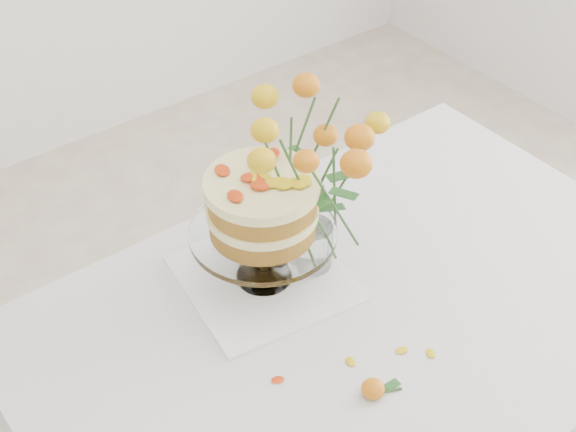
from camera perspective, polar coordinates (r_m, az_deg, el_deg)
name	(u,v)px	position (r m, az deg, el deg)	size (l,w,h in m)	color
table	(361,332)	(1.76, 5.19, -8.20)	(1.43, 0.93, 0.76)	tan
napkin	(264,278)	(1.74, -1.70, -4.46)	(0.33, 0.33, 0.01)	white
cake_stand	(262,211)	(1.62, -1.83, 0.34)	(0.31, 0.31, 0.28)	white
rose_vase	(314,172)	(1.61, 1.84, 3.12)	(0.35, 0.35, 0.45)	white
loose_rose_far	(373,389)	(1.54, 6.08, -12.13)	(0.08, 0.05, 0.04)	#C05B09
stray_petal_a	(351,362)	(1.60, 4.47, -10.30)	(0.03, 0.02, 0.00)	#DBBA0D
stray_petal_b	(402,350)	(1.63, 8.11, -9.45)	(0.03, 0.02, 0.00)	#DBBA0D
stray_petal_c	(431,353)	(1.63, 10.12, -9.60)	(0.03, 0.02, 0.00)	#DBBA0D
stray_petal_d	(278,380)	(1.56, -0.72, -11.59)	(0.03, 0.02, 0.00)	#DBBA0D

